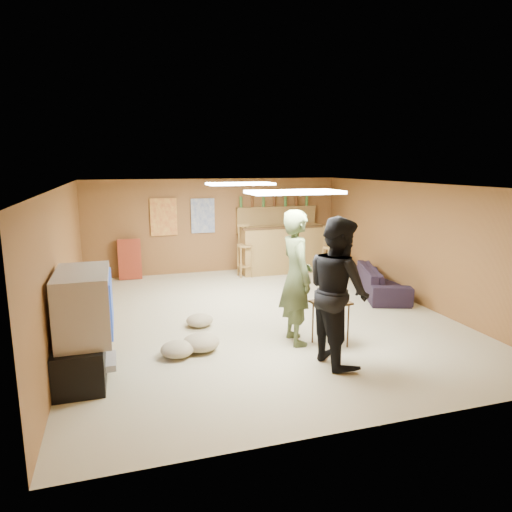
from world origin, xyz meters
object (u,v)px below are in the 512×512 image
object	(u,v)px
tv_body	(84,304)
sofa	(382,281)
tray_table	(330,323)
person_olive	(296,277)
bar_counter	(283,249)
person_black	(338,291)

from	to	relation	value
tv_body	sofa	bearing A→B (deg)	21.01
sofa	tray_table	xyz separation A→B (m)	(-2.12, -2.05, 0.05)
person_olive	tray_table	xyz separation A→B (m)	(0.42, -0.26, -0.64)
bar_counter	person_black	size ratio (longest dim) A/B	1.05
sofa	tray_table	size ratio (longest dim) A/B	2.91
tv_body	person_black	bearing A→B (deg)	-9.28
tv_body	sofa	xyz separation A→B (m)	(5.35, 2.06, -0.63)
bar_counter	person_black	world-z (taller)	person_black
tv_body	person_olive	distance (m)	2.82
sofa	tray_table	distance (m)	2.95
bar_counter	person_olive	size ratio (longest dim) A/B	1.04
tv_body	person_black	world-z (taller)	person_black
person_black	sofa	size ratio (longest dim) A/B	1.02
person_olive	tray_table	distance (m)	0.81
bar_counter	person_black	distance (m)	5.08
person_olive	bar_counter	bearing A→B (deg)	-16.91
bar_counter	sofa	xyz separation A→B (m)	(1.20, -2.39, -0.28)
sofa	tv_body	bearing A→B (deg)	130.70
tray_table	bar_counter	bearing A→B (deg)	78.28
person_black	tray_table	bearing A→B (deg)	-21.42
bar_counter	person_olive	distance (m)	4.41
person_black	tv_body	bearing A→B (deg)	76.99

